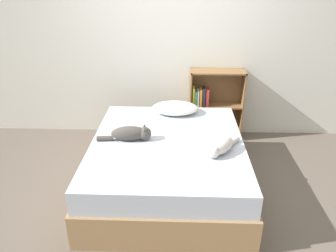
{
  "coord_description": "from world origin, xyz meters",
  "views": [
    {
      "loc": [
        0.11,
        -2.91,
        2.14
      ],
      "look_at": [
        0.0,
        0.14,
        0.67
      ],
      "focal_mm": 35.0,
      "sensor_mm": 36.0,
      "label": 1
    }
  ],
  "objects_px": {
    "bed": "(168,165)",
    "bookshelf": "(213,103)",
    "pillow": "(175,108)",
    "cat_dark": "(132,133)",
    "cat_light": "(221,146)"
  },
  "relations": [
    {
      "from": "bookshelf",
      "to": "cat_light",
      "type": "bearing_deg",
      "value": -92.66
    },
    {
      "from": "pillow",
      "to": "bookshelf",
      "type": "distance_m",
      "value": 0.76
    },
    {
      "from": "pillow",
      "to": "cat_light",
      "type": "height_order",
      "value": "cat_light"
    },
    {
      "from": "cat_dark",
      "to": "bookshelf",
      "type": "height_order",
      "value": "bookshelf"
    },
    {
      "from": "bed",
      "to": "pillow",
      "type": "distance_m",
      "value": 0.79
    },
    {
      "from": "bed",
      "to": "pillow",
      "type": "relative_size",
      "value": 3.35
    },
    {
      "from": "bookshelf",
      "to": "pillow",
      "type": "bearing_deg",
      "value": -133.42
    },
    {
      "from": "cat_light",
      "to": "cat_dark",
      "type": "bearing_deg",
      "value": -65.49
    },
    {
      "from": "bed",
      "to": "cat_dark",
      "type": "distance_m",
      "value": 0.51
    },
    {
      "from": "cat_light",
      "to": "bookshelf",
      "type": "xyz_separation_m",
      "value": [
        0.07,
        1.47,
        -0.14
      ]
    },
    {
      "from": "pillow",
      "to": "cat_light",
      "type": "distance_m",
      "value": 1.03
    },
    {
      "from": "pillow",
      "to": "bookshelf",
      "type": "xyz_separation_m",
      "value": [
        0.51,
        0.54,
        -0.14
      ]
    },
    {
      "from": "bed",
      "to": "bookshelf",
      "type": "bearing_deg",
      "value": 65.27
    },
    {
      "from": "bookshelf",
      "to": "cat_dark",
      "type": "bearing_deg",
      "value": -127.04
    },
    {
      "from": "pillow",
      "to": "cat_dark",
      "type": "xyz_separation_m",
      "value": [
        -0.42,
        -0.7,
        0.01
      ]
    }
  ]
}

